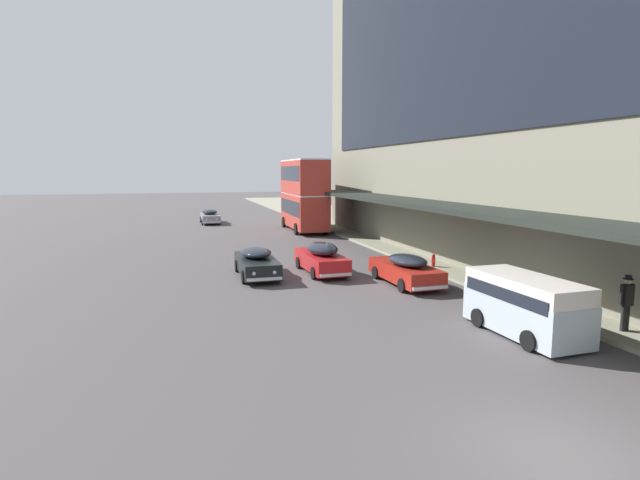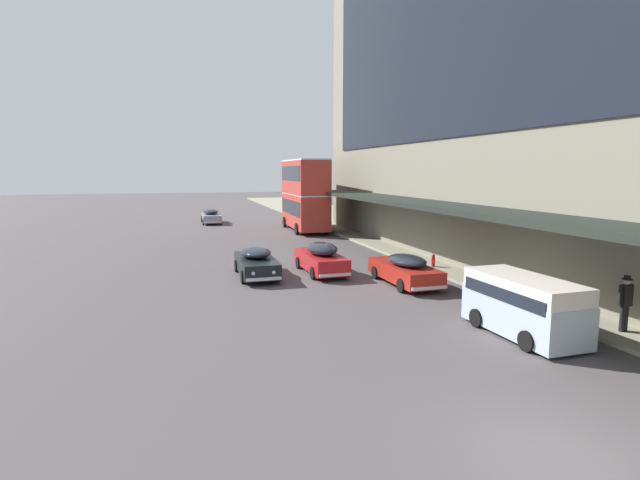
{
  "view_description": "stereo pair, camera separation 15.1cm",
  "coord_description": "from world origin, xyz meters",
  "px_view_note": "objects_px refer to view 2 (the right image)",
  "views": [
    {
      "loc": [
        -6.82,
        -7.2,
        5.36
      ],
      "look_at": [
        1.45,
        21.58,
        1.2
      ],
      "focal_mm": 28.0,
      "sensor_mm": 36.0,
      "label": 1
    },
    {
      "loc": [
        -6.68,
        -7.24,
        5.36
      ],
      "look_at": [
        1.45,
        21.58,
        1.2
      ],
      "focal_mm": 28.0,
      "sensor_mm": 36.0,
      "label": 2
    }
  ],
  "objects_px": {
    "vw_van": "(521,302)",
    "sedan_oncoming_front": "(321,258)",
    "fire_hydrant": "(433,260)",
    "sedan_far_back": "(256,262)",
    "transit_bus_kerbside_front": "(304,193)",
    "pedestrian_at_kerb": "(625,301)",
    "sedan_trailing_near": "(211,216)",
    "sedan_trailing_mid": "(405,269)"
  },
  "relations": [
    {
      "from": "sedan_trailing_near",
      "to": "sedan_oncoming_front",
      "type": "distance_m",
      "value": 27.69
    },
    {
      "from": "vw_van",
      "to": "sedan_far_back",
      "type": "bearing_deg",
      "value": 121.19
    },
    {
      "from": "pedestrian_at_kerb",
      "to": "sedan_oncoming_front",
      "type": "bearing_deg",
      "value": 118.54
    },
    {
      "from": "transit_bus_kerbside_front",
      "to": "vw_van",
      "type": "height_order",
      "value": "transit_bus_kerbside_front"
    },
    {
      "from": "sedan_trailing_near",
      "to": "sedan_far_back",
      "type": "xyz_separation_m",
      "value": [
        0.57,
        -27.29,
        0.01
      ]
    },
    {
      "from": "sedan_trailing_mid",
      "to": "sedan_oncoming_front",
      "type": "relative_size",
      "value": 1.0
    },
    {
      "from": "vw_van",
      "to": "pedestrian_at_kerb",
      "type": "distance_m",
      "value": 3.35
    },
    {
      "from": "vw_van",
      "to": "transit_bus_kerbside_front",
      "type": "bearing_deg",
      "value": 89.64
    },
    {
      "from": "transit_bus_kerbside_front",
      "to": "sedan_trailing_mid",
      "type": "relative_size",
      "value": 1.85
    },
    {
      "from": "transit_bus_kerbside_front",
      "to": "vw_van",
      "type": "xyz_separation_m",
      "value": [
        -0.19,
        -30.07,
        -2.33
      ]
    },
    {
      "from": "sedan_far_back",
      "to": "sedan_oncoming_front",
      "type": "bearing_deg",
      "value": -1.85
    },
    {
      "from": "sedan_far_back",
      "to": "vw_van",
      "type": "bearing_deg",
      "value": -58.81
    },
    {
      "from": "sedan_oncoming_front",
      "to": "transit_bus_kerbside_front",
      "type": "bearing_deg",
      "value": 78.59
    },
    {
      "from": "sedan_far_back",
      "to": "transit_bus_kerbside_front",
      "type": "bearing_deg",
      "value": 68.81
    },
    {
      "from": "fire_hydrant",
      "to": "sedan_oncoming_front",
      "type": "bearing_deg",
      "value": 173.29
    },
    {
      "from": "sedan_oncoming_front",
      "to": "vw_van",
      "type": "xyz_separation_m",
      "value": [
        3.57,
        -11.44,
        0.29
      ]
    },
    {
      "from": "sedan_trailing_mid",
      "to": "sedan_far_back",
      "type": "distance_m",
      "value": 7.54
    },
    {
      "from": "sedan_trailing_mid",
      "to": "sedan_far_back",
      "type": "relative_size",
      "value": 1.01
    },
    {
      "from": "sedan_trailing_mid",
      "to": "sedan_far_back",
      "type": "bearing_deg",
      "value": 149.9
    },
    {
      "from": "sedan_trailing_near",
      "to": "sedan_oncoming_front",
      "type": "xyz_separation_m",
      "value": [
        3.99,
        -27.4,
        0.08
      ]
    },
    {
      "from": "vw_van",
      "to": "fire_hydrant",
      "type": "height_order",
      "value": "vw_van"
    },
    {
      "from": "fire_hydrant",
      "to": "sedan_trailing_mid",
      "type": "bearing_deg",
      "value": -136.48
    },
    {
      "from": "sedan_trailing_mid",
      "to": "fire_hydrant",
      "type": "height_order",
      "value": "sedan_trailing_mid"
    },
    {
      "from": "transit_bus_kerbside_front",
      "to": "sedan_oncoming_front",
      "type": "distance_m",
      "value": 19.19
    },
    {
      "from": "transit_bus_kerbside_front",
      "to": "sedan_far_back",
      "type": "relative_size",
      "value": 1.87
    },
    {
      "from": "pedestrian_at_kerb",
      "to": "fire_hydrant",
      "type": "bearing_deg",
      "value": 92.78
    },
    {
      "from": "transit_bus_kerbside_front",
      "to": "pedestrian_at_kerb",
      "type": "height_order",
      "value": "transit_bus_kerbside_front"
    },
    {
      "from": "sedan_far_back",
      "to": "vw_van",
      "type": "height_order",
      "value": "vw_van"
    },
    {
      "from": "sedan_oncoming_front",
      "to": "pedestrian_at_kerb",
      "type": "height_order",
      "value": "pedestrian_at_kerb"
    },
    {
      "from": "vw_van",
      "to": "sedan_oncoming_front",
      "type": "bearing_deg",
      "value": 107.34
    },
    {
      "from": "sedan_trailing_mid",
      "to": "sedan_oncoming_front",
      "type": "bearing_deg",
      "value": 130.23
    },
    {
      "from": "vw_van",
      "to": "pedestrian_at_kerb",
      "type": "height_order",
      "value": "pedestrian_at_kerb"
    },
    {
      "from": "pedestrian_at_kerb",
      "to": "sedan_trailing_mid",
      "type": "bearing_deg",
      "value": 112.67
    },
    {
      "from": "transit_bus_kerbside_front",
      "to": "sedan_trailing_near",
      "type": "relative_size",
      "value": 1.85
    },
    {
      "from": "sedan_trailing_mid",
      "to": "sedan_trailing_near",
      "type": "bearing_deg",
      "value": 102.86
    },
    {
      "from": "sedan_trailing_near",
      "to": "fire_hydrant",
      "type": "bearing_deg",
      "value": -70.09
    },
    {
      "from": "sedan_trailing_near",
      "to": "pedestrian_at_kerb",
      "type": "xyz_separation_m",
      "value": [
        10.76,
        -39.85,
        0.45
      ]
    },
    {
      "from": "transit_bus_kerbside_front",
      "to": "sedan_oncoming_front",
      "type": "xyz_separation_m",
      "value": [
        -3.76,
        -18.63,
        -2.62
      ]
    },
    {
      "from": "sedan_trailing_near",
      "to": "sedan_oncoming_front",
      "type": "height_order",
      "value": "sedan_oncoming_front"
    },
    {
      "from": "sedan_far_back",
      "to": "sedan_trailing_mid",
      "type": "bearing_deg",
      "value": -30.1
    },
    {
      "from": "sedan_far_back",
      "to": "pedestrian_at_kerb",
      "type": "height_order",
      "value": "pedestrian_at_kerb"
    },
    {
      "from": "transit_bus_kerbside_front",
      "to": "pedestrian_at_kerb",
      "type": "distance_m",
      "value": 31.3
    }
  ]
}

